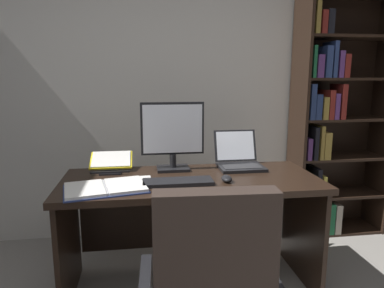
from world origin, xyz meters
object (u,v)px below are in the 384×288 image
computer_mouse (227,179)px  reading_stand_with_book (111,162)px  laptop (239,160)px  keyboard (178,182)px  bookshelf (331,125)px  open_binder (105,188)px  pen (143,180)px  monitor (173,137)px  notepad (139,181)px  desk (189,205)px

computer_mouse → reading_stand_with_book: size_ratio=0.37×
laptop → keyboard: 0.58m
computer_mouse → reading_stand_with_book: 0.82m
bookshelf → keyboard: 1.65m
open_binder → pen: size_ratio=3.63×
computer_mouse → monitor: bearing=132.4°
keyboard → reading_stand_with_book: bearing=138.0°
open_binder → pen: (0.21, 0.12, 0.00)m
bookshelf → notepad: (-1.65, -0.74, -0.22)m
monitor → bookshelf: bearing=18.7°
laptop → open_binder: 0.98m
desk → keyboard: keyboard is taller
computer_mouse → notepad: (-0.53, 0.07, -0.02)m
keyboard → pen: (-0.21, 0.07, 0.00)m
keyboard → open_binder: bearing=-173.2°
open_binder → notepad: 0.22m
keyboard → reading_stand_with_book: size_ratio=1.48×
keyboard → reading_stand_with_book: 0.57m
bookshelf → open_binder: bearing=-155.0°
desk → monitor: (-0.10, 0.14, 0.44)m
computer_mouse → open_binder: computer_mouse is taller
bookshelf → reading_stand_with_book: size_ratio=7.28×
bookshelf → notepad: bearing=-155.8°
monitor → open_binder: 0.61m
pen → notepad: bearing=180.0°
pen → computer_mouse: bearing=-7.5°
laptop → open_binder: (-0.89, -0.39, -0.04)m
computer_mouse → pen: bearing=172.5°
desk → bookshelf: bookshelf is taller
reading_stand_with_book → bookshelf: bearing=13.1°
keyboard → open_binder: size_ratio=0.83×
monitor → reading_stand_with_book: bearing=173.1°
pen → desk: bearing=21.7°
bookshelf → reading_stand_with_book: (-1.84, -0.43, -0.16)m
bookshelf → open_binder: (-1.84, -0.86, -0.21)m
computer_mouse → open_binder: 0.72m
notepad → pen: pen is taller
laptop → notepad: size_ratio=1.58×
laptop → pen: laptop is taller
bookshelf → open_binder: size_ratio=4.05×
bookshelf → laptop: (-0.95, -0.47, -0.17)m
desk → monitor: size_ratio=3.48×
keyboard → pen: size_ratio=3.00×
open_binder → pen: bearing=17.3°
computer_mouse → reading_stand_with_book: (-0.72, 0.38, 0.04)m
monitor → keyboard: 0.39m
monitor → open_binder: bearing=-138.1°
computer_mouse → notepad: size_ratio=0.50×
laptop → bookshelf: bearing=26.4°
monitor → keyboard: bearing=-90.0°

